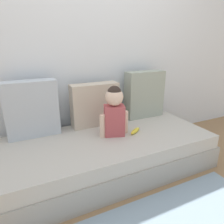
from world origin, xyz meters
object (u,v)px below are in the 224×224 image
object	(u,v)px
throw_pillow_left	(32,109)
banana	(135,131)
couch	(109,153)
throw_pillow_right	(144,94)
toddler	(114,110)
throw_pillow_center	(95,105)

from	to	relation	value
throw_pillow_left	banana	bearing A→B (deg)	-22.44
couch	throw_pillow_right	world-z (taller)	throw_pillow_right
toddler	banana	distance (m)	0.32
couch	throw_pillow_center	world-z (taller)	throw_pillow_center
toddler	throw_pillow_center	bearing A→B (deg)	102.20
throw_pillow_left	toddler	bearing A→B (deg)	-25.06
toddler	throw_pillow_left	bearing A→B (deg)	154.94
throw_pillow_left	banana	size ratio (longest dim) A/B	3.16
couch	throw_pillow_left	distance (m)	0.85
throw_pillow_center	toddler	bearing A→B (deg)	-77.80
throw_pillow_right	banana	world-z (taller)	throw_pillow_right
throw_pillow_center	banana	distance (m)	0.52
throw_pillow_right	banana	bearing A→B (deg)	-132.68
banana	couch	bearing A→B (deg)	175.06
throw_pillow_left	banana	distance (m)	1.02
toddler	banana	xyz separation A→B (m)	(0.21, -0.05, -0.24)
banana	toddler	bearing A→B (deg)	166.94
throw_pillow_center	throw_pillow_right	world-z (taller)	throw_pillow_right
couch	toddler	world-z (taller)	toddler
couch	throw_pillow_left	size ratio (longest dim) A/B	3.81
banana	throw_pillow_right	bearing A→B (deg)	47.32
throw_pillow_center	banana	world-z (taller)	throw_pillow_center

